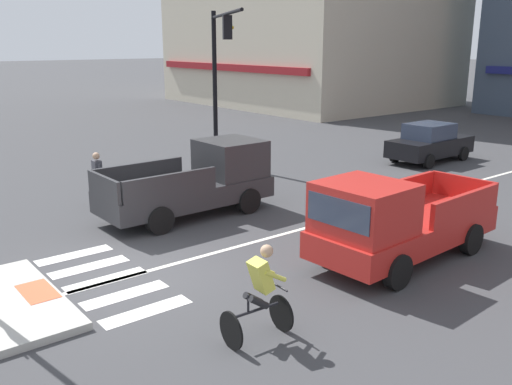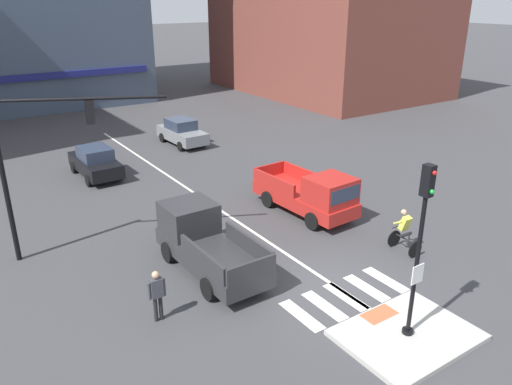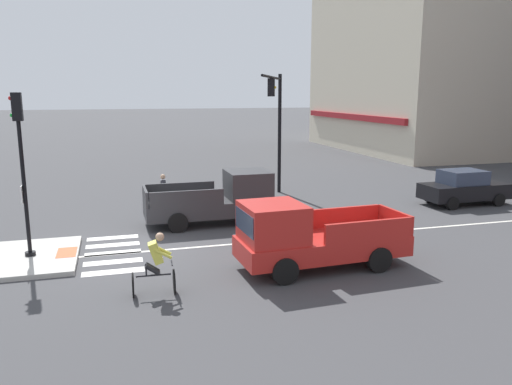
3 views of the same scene
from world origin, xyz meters
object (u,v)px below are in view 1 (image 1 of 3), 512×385
Objects in this scene: cyclist at (260,292)px; pedestrian_at_curb_left at (97,174)px; traffic_light_mast at (219,65)px; pickup_truck_red_eastbound_mid at (394,222)px; car_black_westbound_distant at (430,143)px; pickup_truck_charcoal_westbound_near at (200,181)px.

pedestrian_at_curb_left is at bearing 173.15° from cyclist.
pickup_truck_red_eastbound_mid is (10.39, -2.41, -3.12)m from traffic_light_mast.
car_black_westbound_distant is 2.48× the size of pedestrian_at_curb_left.
pickup_truck_red_eastbound_mid is at bearing 99.71° from cyclist.
car_black_westbound_distant is 2.46× the size of cyclist.
cyclist is 9.55m from pedestrian_at_curb_left.
pickup_truck_red_eastbound_mid is (6.02, 1.35, 0.00)m from pickup_truck_charcoal_westbound_near.
traffic_light_mast reaches higher than car_black_westbound_distant.
pedestrian_at_curb_left is (-2.45, -13.72, 0.17)m from car_black_westbound_distant.
pickup_truck_red_eastbound_mid is 3.09× the size of cyclist.
pedestrian_at_curb_left is at bearing -142.84° from pickup_truck_charcoal_westbound_near.
pickup_truck_charcoal_westbound_near is at bearing -40.77° from traffic_light_mast.
pickup_truck_charcoal_westbound_near is at bearing 37.16° from pedestrian_at_curb_left.
cyclist is 1.01× the size of pedestrian_at_curb_left.
car_black_westbound_distant is 12.09m from pickup_truck_red_eastbound_mid.
car_black_westbound_distant is at bearing 91.15° from pickup_truck_charcoal_westbound_near.
pickup_truck_red_eastbound_mid reaches higher than cyclist.
traffic_light_mast is at bearing 139.23° from pickup_truck_charcoal_westbound_near.
pickup_truck_red_eastbound_mid is 3.11× the size of pedestrian_at_curb_left.
pickup_truck_charcoal_westbound_near reaches higher than pedestrian_at_curb_left.
traffic_light_mast reaches higher than pickup_truck_red_eastbound_mid.
pickup_truck_charcoal_westbound_near is 3.36m from pedestrian_at_curb_left.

